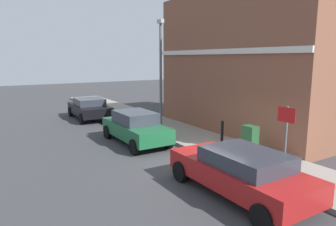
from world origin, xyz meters
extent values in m
plane|color=#38383A|center=(0.00, 0.00, 0.00)|extent=(80.00, 80.00, 0.00)
cube|color=gray|center=(1.87, 6.00, 0.07)|extent=(2.67, 30.00, 0.15)
cube|color=brown|center=(6.56, 3.02, 3.57)|extent=(6.72, 10.05, 7.14)
cube|color=silver|center=(3.16, 3.02, 4.13)|extent=(0.12, 10.05, 0.24)
cube|color=maroon|center=(-0.63, -2.52, 0.62)|extent=(1.85, 4.40, 0.59)
cube|color=#2D333D|center=(-0.63, -2.75, 1.12)|extent=(1.63, 2.25, 0.44)
cylinder|color=black|center=(-1.50, -0.87, 0.32)|extent=(0.22, 0.64, 0.64)
cylinder|color=black|center=(0.24, -0.88, 0.32)|extent=(0.22, 0.64, 0.64)
cylinder|color=black|center=(-1.51, -4.16, 0.32)|extent=(0.22, 0.64, 0.64)
cylinder|color=black|center=(0.23, -4.17, 0.32)|extent=(0.22, 0.64, 0.64)
cube|color=#195933|center=(-0.79, 3.82, 0.63)|extent=(1.66, 4.10, 0.62)
cube|color=#2D333D|center=(-0.79, 3.86, 1.19)|extent=(1.46, 2.03, 0.54)
cylinder|color=black|center=(-1.57, 5.32, 0.32)|extent=(0.22, 0.64, 0.64)
cylinder|color=black|center=(-0.01, 5.32, 0.32)|extent=(0.22, 0.64, 0.64)
cylinder|color=black|center=(-1.58, 2.33, 0.32)|extent=(0.22, 0.64, 0.64)
cylinder|color=black|center=(-0.02, 2.32, 0.32)|extent=(0.22, 0.64, 0.64)
cube|color=black|center=(-0.81, 10.61, 0.61)|extent=(1.96, 4.08, 0.58)
cube|color=#2D333D|center=(-0.81, 10.54, 1.10)|extent=(1.67, 1.92, 0.44)
cylinder|color=black|center=(-1.63, 12.09, 0.32)|extent=(0.24, 0.65, 0.64)
cylinder|color=black|center=(0.11, 12.04, 0.32)|extent=(0.24, 0.65, 0.64)
cylinder|color=black|center=(-1.72, 9.17, 0.32)|extent=(0.24, 0.65, 0.64)
cylinder|color=black|center=(0.02, 9.12, 0.32)|extent=(0.24, 0.65, 0.64)
cube|color=#1E4C28|center=(1.98, -0.44, 0.72)|extent=(0.40, 0.55, 1.15)
cube|color=#333333|center=(1.98, -0.44, 0.19)|extent=(0.46, 0.61, 0.08)
cylinder|color=black|center=(2.08, 1.25, 0.62)|extent=(0.12, 0.12, 0.95)
sphere|color=black|center=(2.08, 1.25, 1.12)|extent=(0.14, 0.14, 0.14)
cylinder|color=#59595B|center=(0.92, -2.80, 1.30)|extent=(0.08, 0.08, 2.30)
cube|color=white|center=(0.90, -2.80, 2.20)|extent=(0.03, 0.56, 0.40)
cube|color=red|center=(0.88, -2.80, 2.20)|extent=(0.01, 0.60, 0.44)
cylinder|color=#59595B|center=(1.90, 6.16, 2.90)|extent=(0.14, 0.14, 5.50)
cube|color=#A5A599|center=(1.90, 6.16, 5.77)|extent=(0.20, 0.44, 0.20)
camera|label=1|loc=(-6.60, -8.41, 3.81)|focal=32.62mm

